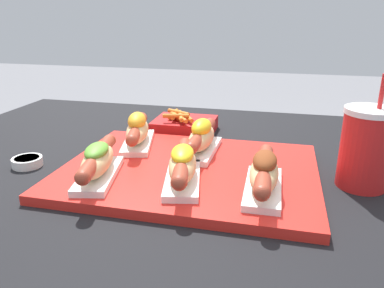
% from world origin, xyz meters
% --- Properties ---
extents(serving_tray, '(0.49, 0.37, 0.02)m').
position_xyz_m(serving_tray, '(-0.02, 0.00, 0.70)').
color(serving_tray, red).
rests_on(serving_tray, patio_table).
extents(hot_dog_0, '(0.09, 0.20, 0.07)m').
position_xyz_m(hot_dog_0, '(-0.17, -0.09, 0.74)').
color(hot_dog_0, white).
rests_on(hot_dog_0, serving_tray).
extents(hot_dog_1, '(0.09, 0.20, 0.07)m').
position_xyz_m(hot_dog_1, '(-0.02, -0.07, 0.74)').
color(hot_dog_1, white).
rests_on(hot_dog_1, serving_tray).
extents(hot_dog_2, '(0.06, 0.20, 0.07)m').
position_xyz_m(hot_dog_2, '(0.13, -0.08, 0.74)').
color(hot_dog_2, white).
rests_on(hot_dog_2, serving_tray).
extents(hot_dog_3, '(0.10, 0.20, 0.08)m').
position_xyz_m(hot_dog_3, '(-0.17, 0.10, 0.74)').
color(hot_dog_3, white).
rests_on(hot_dog_3, serving_tray).
extents(hot_dog_4, '(0.06, 0.20, 0.07)m').
position_xyz_m(hot_dog_4, '(-0.02, 0.08, 0.74)').
color(hot_dog_4, white).
rests_on(hot_dog_4, serving_tray).
extents(sauce_bowl, '(0.06, 0.06, 0.02)m').
position_xyz_m(sauce_bowl, '(-0.37, -0.04, 0.70)').
color(sauce_bowl, white).
rests_on(sauce_bowl, patio_table).
extents(drink_cup, '(0.09, 0.09, 0.21)m').
position_xyz_m(drink_cup, '(0.30, 0.03, 0.76)').
color(drink_cup, red).
rests_on(drink_cup, patio_table).
extents(fries_basket, '(0.16, 0.13, 0.06)m').
position_xyz_m(fries_basket, '(-0.11, 0.27, 0.71)').
color(fries_basket, '#B21919').
rests_on(fries_basket, patio_table).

